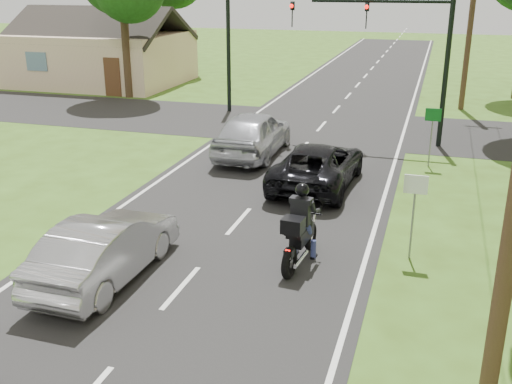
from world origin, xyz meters
TOP-DOWN VIEW (x-y plane):
  - ground at (0.00, 0.00)m, footprint 140.00×140.00m
  - road at (0.00, 10.00)m, footprint 8.00×100.00m
  - cross_road at (0.00, 16.00)m, footprint 60.00×7.00m
  - motorcycle_rider at (2.21, 1.92)m, footprint 0.69×2.35m
  - dark_suv at (1.48, 7.67)m, footprint 2.53×5.15m
  - silver_sedan at (-1.76, -0.05)m, footprint 1.60×4.44m
  - silver_suv at (-1.60, 10.50)m, footprint 2.10×5.13m
  - traffic_signal at (3.34, 14.00)m, footprint 6.38×0.44m
  - signal_pole_far at (-5.20, 18.00)m, footprint 0.20×0.20m
  - utility_pole_far at (6.20, 22.00)m, footprint 1.60×0.28m
  - sign_white at (4.70, 2.98)m, footprint 0.55×0.07m
  - sign_green at (4.90, 10.98)m, footprint 0.55×0.07m
  - house at (-16.00, 24.00)m, footprint 10.20×8.00m

SIDE VIEW (x-z plane):
  - ground at x=0.00m, z-range 0.00..0.00m
  - cross_road at x=0.00m, z-range 0.00..0.01m
  - road at x=0.00m, z-range 0.00..0.01m
  - dark_suv at x=1.48m, z-range 0.01..1.42m
  - silver_sedan at x=-1.76m, z-range 0.01..1.47m
  - motorcycle_rider at x=2.21m, z-range -0.22..1.80m
  - silver_suv at x=-1.60m, z-range 0.01..1.75m
  - sign_white at x=4.70m, z-range 0.54..2.66m
  - sign_green at x=4.90m, z-range 0.54..2.66m
  - house at x=-16.00m, z-range -0.65..4.19m
  - signal_pole_far at x=-5.20m, z-range 0.00..6.00m
  - traffic_signal at x=3.34m, z-range 1.14..7.14m
  - utility_pole_far at x=6.20m, z-range 0.08..10.08m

